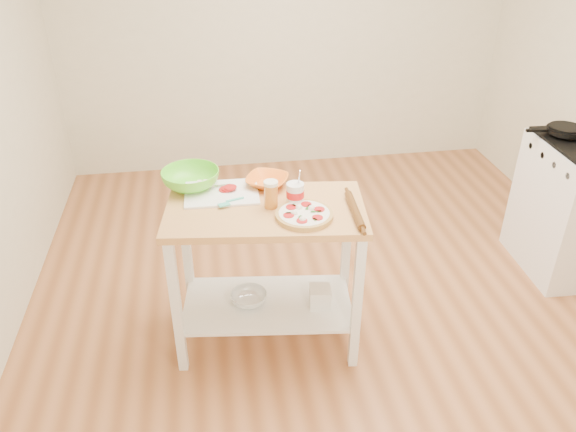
# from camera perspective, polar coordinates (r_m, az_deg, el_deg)

# --- Properties ---
(room_shell) EXTENTS (4.04, 4.54, 2.74)m
(room_shell) POSITION_cam_1_polar(r_m,az_deg,el_deg) (3.03, 6.38, 10.94)
(room_shell) COLOR #AF6C40
(room_shell) RESTS_ON ground
(prep_island) EXTENTS (1.11, 0.70, 0.90)m
(prep_island) POSITION_cam_1_polar(r_m,az_deg,el_deg) (3.08, -2.22, -3.28)
(prep_island) COLOR tan
(prep_island) RESTS_ON ground
(skillet) EXTENTS (0.38, 0.24, 0.03)m
(skillet) POSITION_cam_1_polar(r_m,az_deg,el_deg) (4.13, 26.27, 7.82)
(skillet) COLOR black
(skillet) RESTS_ON gas_stove
(pizza) EXTENTS (0.30, 0.30, 0.05)m
(pizza) POSITION_cam_1_polar(r_m,az_deg,el_deg) (2.85, 1.64, 0.16)
(pizza) COLOR tan
(pizza) RESTS_ON prep_island
(cutting_board) EXTENTS (0.41, 0.31, 0.04)m
(cutting_board) POSITION_cam_1_polar(r_m,az_deg,el_deg) (3.10, -6.81, 2.41)
(cutting_board) COLOR white
(cutting_board) RESTS_ON prep_island
(spatula) EXTENTS (0.14, 0.09, 0.01)m
(spatula) POSITION_cam_1_polar(r_m,az_deg,el_deg) (2.98, -5.93, 1.44)
(spatula) COLOR #43C7AD
(spatula) RESTS_ON cutting_board
(knife) EXTENTS (0.27, 0.06, 0.01)m
(knife) POSITION_cam_1_polar(r_m,az_deg,el_deg) (3.13, -8.97, 2.74)
(knife) COLOR silver
(knife) RESTS_ON cutting_board
(orange_bowl) EXTENTS (0.31, 0.31, 0.06)m
(orange_bowl) POSITION_cam_1_polar(r_m,az_deg,el_deg) (3.15, -2.13, 3.57)
(orange_bowl) COLOR orange
(orange_bowl) RESTS_ON prep_island
(green_bowl) EXTENTS (0.40, 0.40, 0.10)m
(green_bowl) POSITION_cam_1_polar(r_m,az_deg,el_deg) (3.17, -9.86, 3.73)
(green_bowl) COLOR #64DE2D
(green_bowl) RESTS_ON prep_island
(beer_pint) EXTENTS (0.07, 0.07, 0.15)m
(beer_pint) POSITION_cam_1_polar(r_m,az_deg,el_deg) (2.91, -1.75, 2.23)
(beer_pint) COLOR #C77527
(beer_pint) RESTS_ON prep_island
(yogurt_tub) EXTENTS (0.10, 0.10, 0.20)m
(yogurt_tub) POSITION_cam_1_polar(r_m,az_deg,el_deg) (2.96, 0.74, 2.32)
(yogurt_tub) COLOR white
(yogurt_tub) RESTS_ON prep_island
(rolling_pin) EXTENTS (0.06, 0.35, 0.04)m
(rolling_pin) POSITION_cam_1_polar(r_m,az_deg,el_deg) (2.90, 6.80, 0.58)
(rolling_pin) COLOR brown
(rolling_pin) RESTS_ON prep_island
(shelf_glass_bowl) EXTENTS (0.28, 0.28, 0.07)m
(shelf_glass_bowl) POSITION_cam_1_polar(r_m,az_deg,el_deg) (3.30, -4.00, -8.32)
(shelf_glass_bowl) COLOR silver
(shelf_glass_bowl) RESTS_ON prep_island
(shelf_bin) EXTENTS (0.13, 0.13, 0.12)m
(shelf_bin) POSITION_cam_1_polar(r_m,az_deg,el_deg) (3.26, 3.27, -8.18)
(shelf_bin) COLOR white
(shelf_bin) RESTS_ON prep_island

